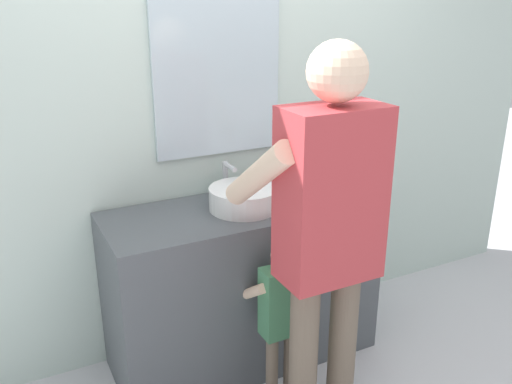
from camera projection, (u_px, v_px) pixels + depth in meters
back_wall at (215, 99)px, 2.81m from camera, size 4.40×0.10×2.70m
vanity_cabinet at (243, 284)px, 2.86m from camera, size 1.37×0.54×0.87m
sink_basin at (244, 198)px, 2.67m from camera, size 0.34×0.34×0.11m
faucet at (226, 181)px, 2.84m from camera, size 0.18×0.14×0.18m
toothbrush_cup at (305, 185)px, 2.85m from camera, size 0.07×0.07×0.21m
child_toddler at (281, 310)px, 2.50m from camera, size 0.26×0.26×0.84m
adult_parent at (327, 220)px, 2.14m from camera, size 0.53×0.56×1.72m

